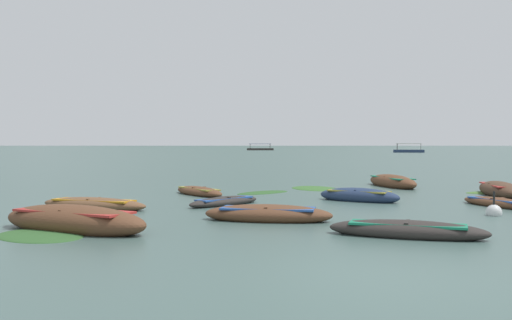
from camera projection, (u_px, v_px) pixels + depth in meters
ground_plane at (238, 145)px, 1507.18m from camera, size 6000.00×6000.00×0.00m
mountain_2 at (249, 77)px, 1981.00m from camera, size 1604.21×1604.21×485.68m
rowboat_0 at (94, 204)px, 17.47m from camera, size 3.85×2.33×0.45m
rowboat_1 at (498, 203)px, 18.10m from camera, size 1.69×3.11×0.37m
rowboat_2 at (499, 190)px, 22.15m from camera, size 1.95×4.16×0.69m
rowboat_3 at (199, 192)px, 22.26m from camera, size 2.54×3.33×0.43m
rowboat_4 at (74, 221)px, 12.99m from camera, size 4.24×3.07×0.77m
rowboat_5 at (407, 230)px, 12.14m from camera, size 3.54×2.11×0.46m
rowboat_7 at (268, 214)px, 14.73m from camera, size 3.60×1.86×0.54m
rowboat_8 at (359, 196)px, 19.84m from camera, size 3.03×2.61×0.59m
rowboat_9 at (224, 202)px, 18.54m from camera, size 2.69×2.69×0.36m
rowboat_11 at (392, 182)px, 26.69m from camera, size 1.90×4.60×0.73m
ferry_0 at (409, 151)px, 141.98m from camera, size 8.21×5.23×2.54m
ferry_1 at (260, 149)px, 199.91m from camera, size 9.54×3.25×2.54m
mooring_buoy at (494, 212)px, 15.79m from camera, size 0.45×0.45×0.83m
weed_patch_0 at (263, 193)px, 23.19m from camera, size 2.77×2.59×0.14m
weed_patch_1 at (40, 236)px, 12.28m from camera, size 2.84×2.81×0.14m
weed_patch_2 at (315, 189)px, 25.43m from camera, size 2.68×3.39×0.14m
weed_patch_4 at (492, 193)px, 23.08m from camera, size 2.23×1.28×0.14m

